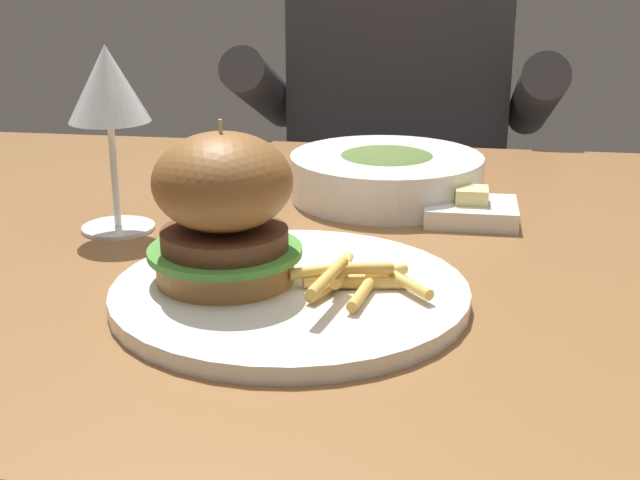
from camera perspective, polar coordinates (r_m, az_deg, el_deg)
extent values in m
cube|color=brown|center=(0.87, 3.93, -1.40)|extent=(1.33, 0.86, 0.04)
cylinder|color=brown|center=(1.52, -18.59, -8.46)|extent=(0.06, 0.06, 0.70)
cylinder|color=white|center=(0.73, -1.93, -3.45)|extent=(0.29, 0.29, 0.01)
cylinder|color=#9E6B38|center=(0.74, -6.06, -1.73)|extent=(0.11, 0.11, 0.02)
cylinder|color=#4C9338|center=(0.73, -6.10, -0.70)|extent=(0.13, 0.13, 0.01)
cylinder|color=brown|center=(0.73, -6.13, 0.11)|extent=(0.10, 0.10, 0.02)
ellipsoid|color=brown|center=(0.71, -6.26, 3.73)|extent=(0.11, 0.11, 0.08)
cylinder|color=#CCB78C|center=(0.71, -6.33, 5.69)|extent=(0.00, 0.00, 0.05)
cylinder|color=#EABC5B|center=(0.72, 0.90, -2.64)|extent=(0.05, 0.03, 0.01)
cylinder|color=#EABC5B|center=(0.74, 3.86, -2.10)|extent=(0.05, 0.03, 0.01)
cylinder|color=gold|center=(0.71, 0.87, -2.80)|extent=(0.04, 0.07, 0.01)
cylinder|color=#E0B251|center=(0.71, 2.88, -2.77)|extent=(0.07, 0.02, 0.01)
cylinder|color=#E0B251|center=(0.71, 5.27, -2.59)|extent=(0.05, 0.06, 0.01)
cylinder|color=#EABC5B|center=(0.72, 0.02, -1.97)|extent=(0.05, 0.03, 0.01)
cylinder|color=#EABC5B|center=(0.72, 1.42, -1.93)|extent=(0.01, 0.06, 0.01)
cylinder|color=gold|center=(0.69, 2.83, -3.52)|extent=(0.02, 0.05, 0.01)
cylinder|color=gold|center=(0.71, 2.64, -1.81)|extent=(0.05, 0.02, 0.01)
cylinder|color=gold|center=(0.67, 0.49, -2.40)|extent=(0.02, 0.07, 0.01)
cylinder|color=silver|center=(0.93, -12.82, 0.75)|extent=(0.07, 0.07, 0.00)
cylinder|color=silver|center=(0.91, -13.07, 4.08)|extent=(0.01, 0.01, 0.11)
cone|color=silver|center=(0.89, -13.50, 9.72)|extent=(0.08, 0.08, 0.07)
cube|color=white|center=(0.94, 9.63, 1.78)|extent=(0.09, 0.08, 0.02)
cube|color=#F4E58C|center=(0.94, 9.69, 2.84)|extent=(0.03, 0.03, 0.02)
cylinder|color=white|center=(1.01, 4.26, 4.07)|extent=(0.22, 0.22, 0.05)
ellipsoid|color=#4C662D|center=(1.01, 4.28, 5.09)|extent=(0.12, 0.12, 0.02)
cube|color=#282833|center=(1.73, 4.63, -8.58)|extent=(0.30, 0.22, 0.46)
cube|color=#333338|center=(1.56, 5.10, 7.60)|extent=(0.36, 0.20, 0.52)
cylinder|color=#333338|center=(1.50, -3.56, 9.52)|extent=(0.07, 0.34, 0.18)
cylinder|color=#333338|center=(1.47, 13.60, 8.86)|extent=(0.07, 0.34, 0.18)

